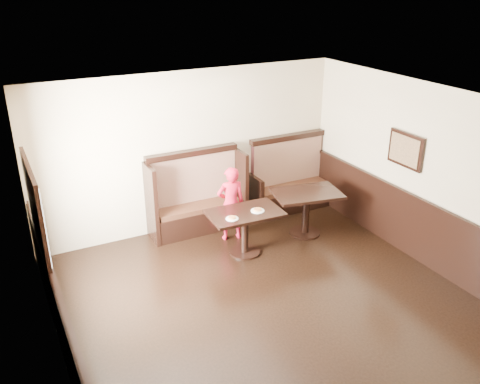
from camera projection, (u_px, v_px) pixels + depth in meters
ground at (298, 333)px, 6.50m from camera, size 7.00×7.00×0.00m
room_shell at (268, 284)px, 6.34m from camera, size 7.00×7.00×7.00m
booth_main at (196, 202)px, 8.98m from camera, size 1.75×0.72×1.45m
booth_neighbor at (290, 185)px, 9.82m from camera, size 1.65×0.72×1.45m
table_main at (245, 222)px, 8.15m from camera, size 1.21×0.79×0.75m
table_neighbor at (306, 203)px, 8.77m from camera, size 1.27×0.96×0.79m
child at (231, 204)px, 8.59m from camera, size 0.52×0.38×1.32m
pizza_plate_left at (232, 218)px, 7.85m from camera, size 0.20×0.20×0.04m
pizza_plate_right at (258, 210)px, 8.11m from camera, size 0.22×0.22×0.04m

